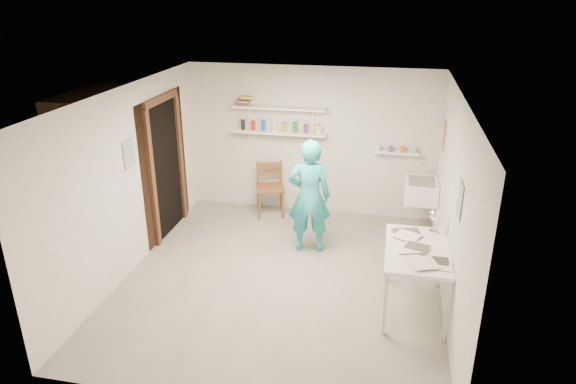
% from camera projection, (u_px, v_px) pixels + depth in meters
% --- Properties ---
extents(floor, '(4.00, 4.50, 0.02)m').
position_uv_depth(floor, '(282.00, 279.00, 6.67)').
color(floor, slate).
rests_on(floor, ground).
extents(ceiling, '(4.00, 4.50, 0.02)m').
position_uv_depth(ceiling, '(281.00, 93.00, 5.76)').
color(ceiling, silver).
rests_on(ceiling, wall_back).
extents(wall_back, '(4.00, 0.02, 2.40)m').
position_uv_depth(wall_back, '(311.00, 141.00, 8.27)').
color(wall_back, silver).
rests_on(wall_back, ground).
extents(wall_front, '(4.00, 0.02, 2.40)m').
position_uv_depth(wall_front, '(222.00, 295.00, 4.16)').
color(wall_front, silver).
rests_on(wall_front, ground).
extents(wall_left, '(0.02, 4.50, 2.40)m').
position_uv_depth(wall_left, '(129.00, 181.00, 6.59)').
color(wall_left, silver).
rests_on(wall_left, ground).
extents(wall_right, '(0.02, 4.50, 2.40)m').
position_uv_depth(wall_right, '(454.00, 206.00, 5.84)').
color(wall_right, silver).
rests_on(wall_right, ground).
extents(doorway_recess, '(0.02, 0.90, 2.00)m').
position_uv_depth(doorway_recess, '(166.00, 169.00, 7.62)').
color(doorway_recess, black).
rests_on(doorway_recess, wall_left).
extents(corridor_box, '(1.40, 1.50, 2.10)m').
position_uv_depth(corridor_box, '(122.00, 163.00, 7.73)').
color(corridor_box, brown).
rests_on(corridor_box, ground).
extents(door_lintel, '(0.06, 1.05, 0.10)m').
position_uv_depth(door_lintel, '(160.00, 99.00, 7.22)').
color(door_lintel, brown).
rests_on(door_lintel, wall_left).
extents(door_jamb_near, '(0.06, 0.10, 2.00)m').
position_uv_depth(door_jamb_near, '(152.00, 181.00, 7.16)').
color(door_jamb_near, brown).
rests_on(door_jamb_near, ground).
extents(door_jamb_far, '(0.06, 0.10, 2.00)m').
position_uv_depth(door_jamb_far, '(180.00, 159.00, 8.07)').
color(door_jamb_far, brown).
rests_on(door_jamb_far, ground).
extents(shelf_lower, '(1.50, 0.22, 0.03)m').
position_uv_depth(shelf_lower, '(279.00, 133.00, 8.19)').
color(shelf_lower, white).
rests_on(shelf_lower, wall_back).
extents(shelf_upper, '(1.50, 0.22, 0.03)m').
position_uv_depth(shelf_upper, '(279.00, 108.00, 8.04)').
color(shelf_upper, white).
rests_on(shelf_upper, wall_back).
extents(ledge_shelf, '(0.70, 0.14, 0.03)m').
position_uv_depth(ledge_shelf, '(396.00, 153.00, 7.96)').
color(ledge_shelf, white).
rests_on(ledge_shelf, wall_back).
extents(poster_left, '(0.01, 0.28, 0.36)m').
position_uv_depth(poster_left, '(129.00, 154.00, 6.50)').
color(poster_left, '#334C7F').
rests_on(poster_left, wall_left).
extents(poster_right_a, '(0.01, 0.34, 0.42)m').
position_uv_depth(poster_right_a, '(443.00, 134.00, 7.35)').
color(poster_right_a, '#995933').
rests_on(poster_right_a, wall_right).
extents(poster_right_b, '(0.01, 0.30, 0.38)m').
position_uv_depth(poster_right_b, '(460.00, 200.00, 5.23)').
color(poster_right_b, '#3F724C').
rests_on(poster_right_b, wall_right).
extents(belfast_sink, '(0.48, 0.60, 0.30)m').
position_uv_depth(belfast_sink, '(421.00, 191.00, 7.62)').
color(belfast_sink, white).
rests_on(belfast_sink, wall_right).
extents(man, '(0.65, 0.48, 1.64)m').
position_uv_depth(man, '(309.00, 197.00, 7.10)').
color(man, teal).
rests_on(man, ground).
extents(wall_clock, '(0.30, 0.08, 0.29)m').
position_uv_depth(wall_clock, '(314.00, 173.00, 7.18)').
color(wall_clock, beige).
rests_on(wall_clock, man).
extents(wooden_chair, '(0.55, 0.53, 0.95)m').
position_uv_depth(wooden_chair, '(270.00, 188.00, 8.35)').
color(wooden_chair, brown).
rests_on(wooden_chair, ground).
extents(work_table, '(0.71, 1.19, 0.79)m').
position_uv_depth(work_table, '(414.00, 279.00, 5.90)').
color(work_table, silver).
rests_on(work_table, ground).
extents(desk_lamp, '(0.15, 0.15, 0.15)m').
position_uv_depth(desk_lamp, '(435.00, 215.00, 6.06)').
color(desk_lamp, silver).
rests_on(desk_lamp, work_table).
extents(spray_cans, '(1.29, 0.06, 0.17)m').
position_uv_depth(spray_cans, '(279.00, 126.00, 8.15)').
color(spray_cans, black).
rests_on(spray_cans, shelf_lower).
extents(book_stack, '(0.26, 0.14, 0.14)m').
position_uv_depth(book_stack, '(244.00, 101.00, 8.11)').
color(book_stack, red).
rests_on(book_stack, shelf_upper).
extents(ledge_pots, '(0.48, 0.07, 0.09)m').
position_uv_depth(ledge_pots, '(396.00, 149.00, 7.94)').
color(ledge_pots, silver).
rests_on(ledge_pots, ledge_shelf).
extents(papers, '(0.30, 0.22, 0.03)m').
position_uv_depth(papers, '(418.00, 247.00, 5.75)').
color(papers, silver).
rests_on(papers, work_table).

